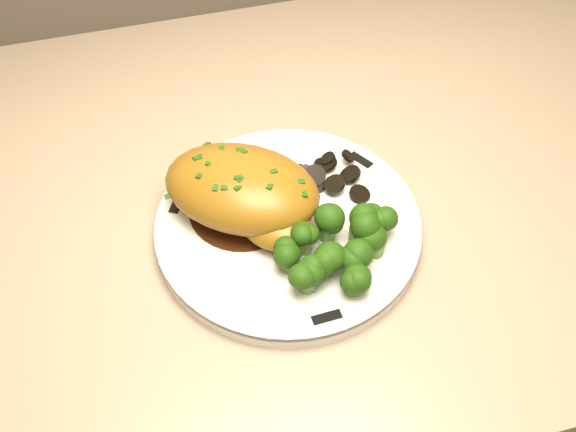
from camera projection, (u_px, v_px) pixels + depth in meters
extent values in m
cube|color=#4C3022|center=(373.00, 352.00, 1.11)|extent=(1.89, 0.61, 0.81)
cube|color=tan|center=(408.00, 165.00, 0.79)|extent=(1.94, 0.64, 0.03)
cylinder|color=silver|center=(288.00, 228.00, 0.70)|extent=(0.31, 0.31, 0.02)
cube|color=black|center=(361.00, 160.00, 0.75)|extent=(0.02, 0.03, 0.00)
cube|color=black|center=(177.00, 203.00, 0.71)|extent=(0.02, 0.03, 0.00)
cube|color=black|center=(327.00, 317.00, 0.63)|extent=(0.03, 0.01, 0.00)
cylinder|color=#341709|center=(243.00, 208.00, 0.70)|extent=(0.11, 0.11, 0.00)
ellipsoid|color=#916219|center=(242.00, 188.00, 0.68)|extent=(0.18, 0.17, 0.06)
ellipsoid|color=#916219|center=(278.00, 227.00, 0.67)|extent=(0.09, 0.08, 0.03)
cube|color=#1C460E|center=(197.00, 157.00, 0.68)|extent=(0.01, 0.00, 0.00)
cube|color=#1C460E|center=(215.00, 158.00, 0.67)|extent=(0.01, 0.00, 0.00)
cube|color=#1C460E|center=(233.00, 161.00, 0.66)|extent=(0.01, 0.00, 0.00)
cube|color=#1C460E|center=(252.00, 166.00, 0.66)|extent=(0.01, 0.00, 0.00)
cube|color=#1C460E|center=(270.00, 171.00, 0.66)|extent=(0.01, 0.00, 0.00)
cube|color=#1C460E|center=(289.00, 179.00, 0.66)|extent=(0.01, 0.00, 0.00)
cylinder|color=black|center=(345.00, 178.00, 0.73)|extent=(0.02, 0.01, 0.01)
cylinder|color=black|center=(341.00, 172.00, 0.73)|extent=(0.02, 0.02, 0.01)
cylinder|color=black|center=(334.00, 166.00, 0.73)|extent=(0.02, 0.02, 0.01)
cylinder|color=black|center=(324.00, 168.00, 0.74)|extent=(0.02, 0.02, 0.01)
cylinder|color=black|center=(314.00, 167.00, 0.73)|extent=(0.02, 0.02, 0.01)
cylinder|color=black|center=(303.00, 167.00, 0.73)|extent=(0.02, 0.02, 0.01)
cylinder|color=black|center=(294.00, 174.00, 0.73)|extent=(0.02, 0.02, 0.01)
cylinder|color=black|center=(287.00, 177.00, 0.72)|extent=(0.03, 0.03, 0.00)
cylinder|color=black|center=(283.00, 181.00, 0.72)|extent=(0.03, 0.02, 0.01)
cylinder|color=black|center=(283.00, 191.00, 0.72)|extent=(0.02, 0.02, 0.02)
cylinder|color=black|center=(287.00, 194.00, 0.71)|extent=(0.03, 0.03, 0.01)
cylinder|color=black|center=(294.00, 195.00, 0.71)|extent=(0.03, 0.03, 0.01)
cylinder|color=black|center=(304.00, 201.00, 0.71)|extent=(0.03, 0.03, 0.01)
cylinder|color=black|center=(315.00, 199.00, 0.71)|extent=(0.03, 0.03, 0.01)
cylinder|color=black|center=(326.00, 195.00, 0.71)|extent=(0.03, 0.02, 0.02)
cylinder|color=black|center=(335.00, 195.00, 0.71)|extent=(0.03, 0.03, 0.02)
cylinder|color=black|center=(342.00, 188.00, 0.72)|extent=(0.03, 0.03, 0.01)
cylinder|color=black|center=(346.00, 180.00, 0.72)|extent=(0.03, 0.03, 0.01)
cylinder|color=#578739|center=(304.00, 243.00, 0.66)|extent=(0.02, 0.02, 0.02)
sphere|color=black|center=(304.00, 233.00, 0.65)|extent=(0.02, 0.02, 0.02)
cylinder|color=#578739|center=(327.00, 230.00, 0.67)|extent=(0.02, 0.02, 0.02)
sphere|color=black|center=(328.00, 221.00, 0.66)|extent=(0.02, 0.02, 0.02)
cylinder|color=#578739|center=(357.00, 235.00, 0.67)|extent=(0.02, 0.02, 0.02)
sphere|color=black|center=(358.00, 226.00, 0.66)|extent=(0.02, 0.02, 0.02)
cylinder|color=#578739|center=(326.00, 265.00, 0.65)|extent=(0.02, 0.02, 0.02)
sphere|color=black|center=(327.00, 256.00, 0.64)|extent=(0.02, 0.02, 0.02)
cylinder|color=#578739|center=(359.00, 262.00, 0.65)|extent=(0.02, 0.02, 0.02)
sphere|color=black|center=(360.00, 253.00, 0.64)|extent=(0.02, 0.02, 0.02)
cylinder|color=#578739|center=(376.00, 246.00, 0.66)|extent=(0.02, 0.02, 0.02)
sphere|color=black|center=(378.00, 237.00, 0.65)|extent=(0.02, 0.02, 0.02)
cylinder|color=#578739|center=(308.00, 281.00, 0.64)|extent=(0.02, 0.02, 0.02)
sphere|color=black|center=(308.00, 272.00, 0.63)|extent=(0.02, 0.02, 0.02)
cylinder|color=#578739|center=(353.00, 284.00, 0.64)|extent=(0.02, 0.02, 0.02)
sphere|color=black|center=(354.00, 274.00, 0.63)|extent=(0.02, 0.02, 0.02)
cylinder|color=#578739|center=(291.00, 261.00, 0.65)|extent=(0.02, 0.02, 0.02)
sphere|color=black|center=(291.00, 252.00, 0.64)|extent=(0.02, 0.02, 0.02)
cylinder|color=#578739|center=(377.00, 227.00, 0.68)|extent=(0.02, 0.02, 0.02)
sphere|color=black|center=(378.00, 217.00, 0.67)|extent=(0.02, 0.02, 0.02)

